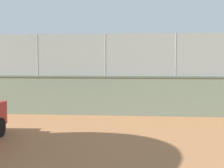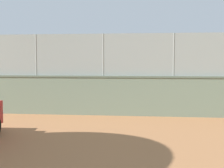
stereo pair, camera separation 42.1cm
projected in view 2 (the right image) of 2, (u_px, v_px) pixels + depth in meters
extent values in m
plane|color=#A36B42|center=(116.00, 94.00, 23.56)|extent=(260.00, 260.00, 0.00)
cube|color=slate|center=(103.00, 96.00, 14.07)|extent=(31.87, 1.23, 1.71)
cube|color=#556151|center=(103.00, 77.00, 14.00)|extent=(31.87, 1.29, 0.08)
cube|color=gray|center=(103.00, 55.00, 13.93)|extent=(31.22, 0.94, 1.89)
cylinder|color=gray|center=(174.00, 55.00, 13.59)|extent=(0.07, 0.07, 1.89)
cylinder|color=gray|center=(103.00, 55.00, 13.93)|extent=(0.07, 0.07, 1.89)
cylinder|color=gray|center=(36.00, 55.00, 14.28)|extent=(0.07, 0.07, 1.89)
cylinder|color=navy|center=(114.00, 87.00, 24.31)|extent=(0.20, 0.20, 0.81)
cylinder|color=navy|center=(112.00, 87.00, 24.43)|extent=(0.20, 0.20, 0.81)
cylinder|color=beige|center=(113.00, 78.00, 24.32)|extent=(0.46, 0.46, 0.60)
cylinder|color=#D8AD84|center=(117.00, 77.00, 24.16)|extent=(0.36, 0.54, 0.17)
cylinder|color=#D8AD84|center=(113.00, 77.00, 24.73)|extent=(0.36, 0.54, 0.17)
sphere|color=#D8AD84|center=(113.00, 73.00, 24.29)|extent=(0.23, 0.23, 0.23)
cylinder|color=red|center=(113.00, 72.00, 24.28)|extent=(0.33, 0.33, 0.05)
cylinder|color=black|center=(114.00, 77.00, 24.87)|extent=(0.18, 0.28, 0.04)
ellipsoid|color=#333338|center=(116.00, 76.00, 25.05)|extent=(0.18, 0.28, 0.24)
cylinder|color=#B2B2B2|center=(169.00, 91.00, 21.27)|extent=(0.17, 0.17, 0.76)
cylinder|color=#B2B2B2|center=(169.00, 92.00, 21.08)|extent=(0.17, 0.17, 0.76)
cylinder|color=white|center=(169.00, 82.00, 21.13)|extent=(0.38, 0.38, 0.56)
cylinder|color=brown|center=(169.00, 80.00, 21.41)|extent=(0.54, 0.16, 0.16)
cylinder|color=brown|center=(164.00, 80.00, 20.92)|extent=(0.54, 0.16, 0.16)
sphere|color=brown|center=(169.00, 76.00, 21.10)|extent=(0.21, 0.21, 0.21)
cylinder|color=white|center=(169.00, 75.00, 21.10)|extent=(0.25, 0.25, 0.05)
cylinder|color=black|center=(162.00, 80.00, 20.97)|extent=(0.30, 0.08, 0.04)
ellipsoid|color=#333338|center=(158.00, 80.00, 21.03)|extent=(0.30, 0.07, 0.24)
cylinder|color=navy|center=(55.00, 99.00, 17.05)|extent=(0.21, 0.21, 0.78)
cylinder|color=navy|center=(59.00, 98.00, 17.16)|extent=(0.21, 0.21, 0.78)
cylinder|color=orange|center=(57.00, 86.00, 17.06)|extent=(0.48, 0.48, 0.58)
cylinder|color=brown|center=(52.00, 85.00, 16.84)|extent=(0.44, 0.47, 0.17)
cylinder|color=brown|center=(64.00, 84.00, 16.97)|extent=(0.44, 0.47, 0.17)
sphere|color=brown|center=(57.00, 79.00, 17.03)|extent=(0.22, 0.22, 0.22)
cylinder|color=white|center=(57.00, 77.00, 17.02)|extent=(0.33, 0.33, 0.05)
cylinder|color=black|center=(66.00, 85.00, 16.82)|extent=(0.23, 0.25, 0.04)
ellipsoid|color=#333338|center=(67.00, 85.00, 16.64)|extent=(0.22, 0.24, 0.24)
sphere|color=white|center=(99.00, 92.00, 23.79)|extent=(0.16, 0.16, 0.16)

